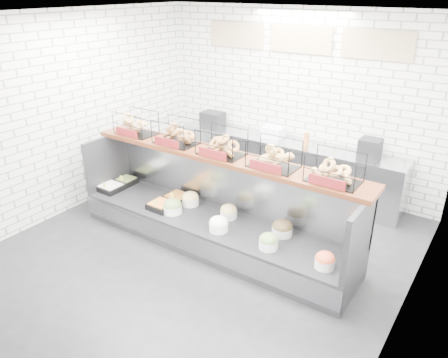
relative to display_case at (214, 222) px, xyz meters
The scene contains 5 objects.
ground 0.47m from the display_case, 89.19° to the right, with size 5.50×5.50×0.00m, color black.
room_shell 1.75m from the display_case, 88.92° to the left, with size 5.02×5.51×3.01m.
display_case is the anchor object (origin of this frame).
bagel_shelf 1.07m from the display_case, 89.33° to the left, with size 4.10×0.50×0.40m.
prep_counter 2.09m from the display_case, 90.00° to the left, with size 4.00×0.60×1.20m.
Camera 1 is at (3.04, -3.88, 3.30)m, focal length 35.00 mm.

